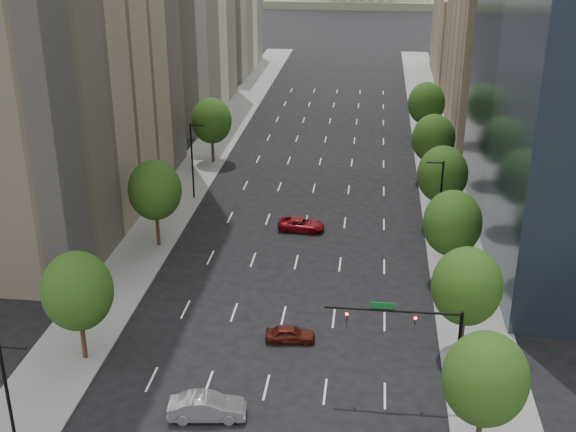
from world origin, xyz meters
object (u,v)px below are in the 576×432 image
at_px(car_maroon, 290,334).
at_px(car_red_far, 301,224).
at_px(traffic_signal, 422,334).
at_px(car_silver, 207,407).

relative_size(car_maroon, car_red_far, 0.80).
xyz_separation_m(traffic_signal, car_maroon, (-9.53, 6.16, -4.51)).
height_order(car_maroon, car_red_far, car_red_far).
xyz_separation_m(traffic_signal, car_red_far, (-10.81, 27.44, -4.50)).
bearing_deg(traffic_signal, car_silver, -164.95).
xyz_separation_m(car_maroon, car_red_far, (-1.28, 21.28, 0.01)).
bearing_deg(traffic_signal, car_maroon, 147.12).
distance_m(car_maroon, car_silver, 10.84).
bearing_deg(car_maroon, car_silver, 149.82).
bearing_deg(car_maroon, car_red_far, -2.76).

